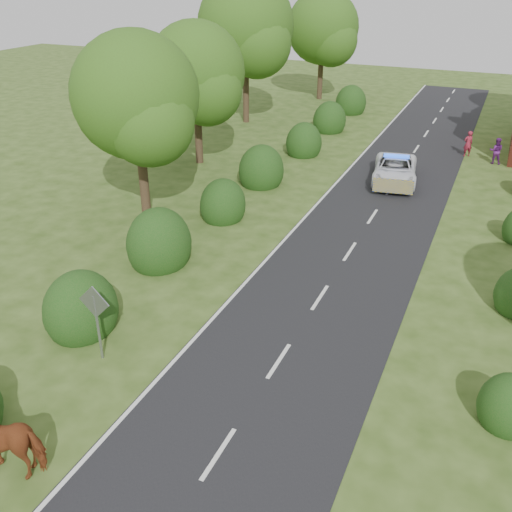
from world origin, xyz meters
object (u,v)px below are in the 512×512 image
at_px(cow, 11,439).
at_px(pedestrian_red, 468,144).
at_px(pedestrian_purple, 496,151).
at_px(police_van, 395,170).
at_px(road_sign, 96,312).

relative_size(cow, pedestrian_red, 1.40).
xyz_separation_m(cow, pedestrian_purple, (9.09, 29.08, 0.00)).
bearing_deg(police_van, pedestrian_purple, 39.57).
xyz_separation_m(road_sign, pedestrian_red, (8.09, 25.76, -0.87)).
xyz_separation_m(police_van, pedestrian_purple, (4.84, 5.57, 0.10)).
distance_m(cow, police_van, 23.89).
relative_size(pedestrian_red, pedestrian_purple, 1.01).
bearing_deg(road_sign, pedestrian_purple, 68.60).
height_order(pedestrian_red, pedestrian_purple, pedestrian_red).
bearing_deg(cow, police_van, 149.70).
height_order(road_sign, pedestrian_red, road_sign).
height_order(cow, pedestrian_red, pedestrian_red).
distance_m(pedestrian_red, pedestrian_purple, 1.88).
distance_m(police_van, pedestrian_red, 7.18).
xyz_separation_m(police_van, pedestrian_red, (3.18, 6.44, 0.11)).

